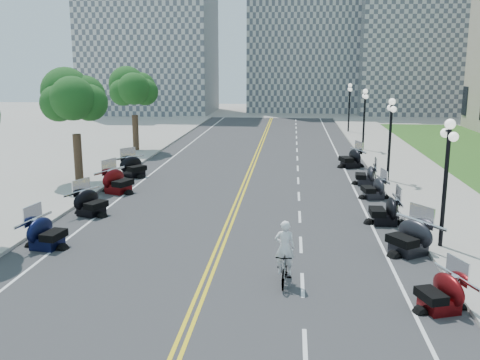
{
  "coord_description": "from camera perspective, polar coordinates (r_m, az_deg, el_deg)",
  "views": [
    {
      "loc": [
        2.75,
        -16.48,
        7.1
      ],
      "look_at": [
        0.48,
        6.77,
        2.0
      ],
      "focal_mm": 40.0,
      "sensor_mm": 36.0,
      "label": 1
    }
  ],
  "objects": [
    {
      "name": "ground",
      "position": [
        18.16,
        -3.65,
        -10.73
      ],
      "size": [
        160.0,
        160.0,
        0.0
      ],
      "primitive_type": "plane",
      "color": "gray"
    },
    {
      "name": "road",
      "position": [
        27.55,
        -0.33,
        -2.61
      ],
      "size": [
        16.0,
        90.0,
        0.01
      ],
      "primitive_type": "cube",
      "color": "#333335",
      "rests_on": "ground"
    },
    {
      "name": "centerline_yellow_a",
      "position": [
        27.56,
        -0.58,
        -2.58
      ],
      "size": [
        0.12,
        90.0,
        0.0
      ],
      "primitive_type": "cube",
      "color": "yellow",
      "rests_on": "road"
    },
    {
      "name": "centerline_yellow_b",
      "position": [
        27.54,
        -0.09,
        -2.6
      ],
      "size": [
        0.12,
        90.0,
        0.0
      ],
      "primitive_type": "cube",
      "color": "yellow",
      "rests_on": "road"
    },
    {
      "name": "edge_line_north",
      "position": [
        27.65,
        12.99,
        -2.86
      ],
      "size": [
        0.12,
        90.0,
        0.0
      ],
      "primitive_type": "cube",
      "color": "white",
      "rests_on": "road"
    },
    {
      "name": "edge_line_south",
      "position": [
        28.9,
        -13.07,
        -2.2
      ],
      "size": [
        0.12,
        90.0,
        0.0
      ],
      "primitive_type": "cube",
      "color": "white",
      "rests_on": "road"
    },
    {
      "name": "lane_dash_5",
      "position": [
        14.36,
        6.95,
        -17.36
      ],
      "size": [
        0.12,
        2.0,
        0.0
      ],
      "primitive_type": "cube",
      "color": "white",
      "rests_on": "road"
    },
    {
      "name": "lane_dash_6",
      "position": [
        17.95,
        6.68,
        -11.04
      ],
      "size": [
        0.12,
        2.0,
        0.0
      ],
      "primitive_type": "cube",
      "color": "white",
      "rests_on": "road"
    },
    {
      "name": "lane_dash_7",
      "position": [
        21.68,
        6.51,
        -6.85
      ],
      "size": [
        0.12,
        2.0,
        0.0
      ],
      "primitive_type": "cube",
      "color": "white",
      "rests_on": "road"
    },
    {
      "name": "lane_dash_8",
      "position": [
        25.49,
        6.39,
        -3.91
      ],
      "size": [
        0.12,
        2.0,
        0.0
      ],
      "primitive_type": "cube",
      "color": "white",
      "rests_on": "road"
    },
    {
      "name": "lane_dash_9",
      "position": [
        29.35,
        6.3,
        -1.73
      ],
      "size": [
        0.12,
        2.0,
        0.0
      ],
      "primitive_type": "cube",
      "color": "white",
      "rests_on": "road"
    },
    {
      "name": "lane_dash_10",
      "position": [
        33.25,
        6.23,
        -0.06
      ],
      "size": [
        0.12,
        2.0,
        0.0
      ],
      "primitive_type": "cube",
      "color": "white",
      "rests_on": "road"
    },
    {
      "name": "lane_dash_11",
      "position": [
        37.17,
        6.18,
        1.25
      ],
      "size": [
        0.12,
        2.0,
        0.0
      ],
      "primitive_type": "cube",
      "color": "white",
      "rests_on": "road"
    },
    {
      "name": "lane_dash_12",
      "position": [
        41.1,
        6.13,
        2.32
      ],
      "size": [
        0.12,
        2.0,
        0.0
      ],
      "primitive_type": "cube",
      "color": "white",
      "rests_on": "road"
    },
    {
      "name": "lane_dash_13",
      "position": [
        45.04,
        6.1,
        3.2
      ],
      "size": [
        0.12,
        2.0,
        0.0
      ],
      "primitive_type": "cube",
      "color": "white",
      "rests_on": "road"
    },
    {
      "name": "lane_dash_14",
      "position": [
        49.0,
        6.07,
        3.93
      ],
      "size": [
        0.12,
        2.0,
        0.0
      ],
      "primitive_type": "cube",
      "color": "white",
      "rests_on": "road"
    },
    {
      "name": "lane_dash_15",
      "position": [
        52.96,
        6.04,
        4.56
      ],
      "size": [
        0.12,
        2.0,
        0.0
      ],
      "primitive_type": "cube",
      "color": "white",
      "rests_on": "road"
    },
    {
      "name": "lane_dash_16",
      "position": [
        56.92,
        6.02,
        5.1
      ],
      "size": [
        0.12,
        2.0,
        0.0
      ],
      "primitive_type": "cube",
      "color": "white",
      "rests_on": "road"
    },
    {
      "name": "lane_dash_17",
      "position": [
        60.9,
        6.0,
        5.57
      ],
      "size": [
        0.12,
        2.0,
        0.0
      ],
      "primitive_type": "cube",
      "color": "white",
      "rests_on": "road"
    },
    {
      "name": "lane_dash_18",
      "position": [
        64.87,
        5.98,
        5.98
      ],
      "size": [
        0.12,
        2.0,
        0.0
      ],
      "primitive_type": "cube",
      "color": "white",
      "rests_on": "road"
    },
    {
      "name": "lane_dash_19",
      "position": [
        68.85,
        5.97,
        6.35
      ],
      "size": [
        0.12,
        2.0,
        0.0
      ],
      "primitive_type": "cube",
      "color": "white",
      "rests_on": "road"
    },
    {
      "name": "sidewalk_north",
      "position": [
        28.47,
        21.21,
        -2.82
      ],
      "size": [
        5.0,
        90.0,
        0.15
      ],
      "primitive_type": "cube",
      "color": "#9E9991",
      "rests_on": "ground"
    },
    {
      "name": "sidewalk_south",
      "position": [
        30.43,
        -20.42,
        -1.82
      ],
      "size": [
        5.0,
        90.0,
        0.15
      ],
      "primitive_type": "cube",
      "color": "#9E9991",
      "rests_on": "ground"
    },
    {
      "name": "distant_block_a",
      "position": [
        81.39,
        -9.59,
        16.31
      ],
      "size": [
        18.0,
        14.0,
        26.0
      ],
      "primitive_type": "cube",
      "color": "gray",
      "rests_on": "ground"
    },
    {
      "name": "distant_block_b",
      "position": [
        84.86,
        6.72,
        17.58
      ],
      "size": [
        16.0,
        12.0,
        30.0
      ],
      "primitive_type": "cube",
      "color": "gray",
      "rests_on": "ground"
    },
    {
      "name": "distant_block_c",
      "position": [
        83.81,
        19.49,
        14.31
      ],
      "size": [
        20.0,
        14.0,
        22.0
      ],
      "primitive_type": "cube",
      "color": "gray",
      "rests_on": "ground"
    },
    {
      "name": "street_lamp_2",
      "position": [
        21.77,
        21.04,
        -0.45
      ],
      "size": [
        0.5,
        1.2,
        4.9
      ],
      "primitive_type": null,
      "color": "black",
      "rests_on": "sidewalk_north"
    },
    {
      "name": "street_lamp_3",
      "position": [
        33.31,
        15.69,
        4.1
      ],
      "size": [
        0.5,
        1.2,
        4.9
      ],
      "primitive_type": null,
      "color": "black",
      "rests_on": "sidewalk_north"
    },
    {
      "name": "street_lamp_4",
      "position": [
        45.09,
        13.09,
        6.28
      ],
      "size": [
        0.5,
        1.2,
        4.9
      ],
      "primitive_type": null,
      "color": "black",
      "rests_on": "sidewalk_north"
    },
    {
      "name": "street_lamp_5",
      "position": [
        56.96,
        11.57,
        7.54
      ],
      "size": [
        0.5,
        1.2,
        4.9
      ],
      "primitive_type": null,
      "color": "black",
      "rests_on": "sidewalk_north"
    },
    {
      "name": "tree_3",
      "position": [
        33.12,
        -17.23,
        7.71
      ],
      "size": [
        4.8,
        4.8,
        9.2
      ],
      "primitive_type": null,
      "color": "#235619",
      "rests_on": "sidewalk_south"
    },
    {
      "name": "tree_4",
      "position": [
        44.42,
        -11.25,
        9.06
      ],
      "size": [
        4.8,
        4.8,
        9.2
      ],
      "primitive_type": null,
      "color": "#235619",
      "rests_on": "sidewalk_south"
    },
    {
      "name": "motorcycle_n_5",
      "position": [
        16.92,
        20.57,
        -10.98
      ],
      "size": [
        2.32,
        2.32,
        1.27
      ],
      "primitive_type": null,
      "rotation": [
        0.0,
        0.0,
        -1.23
      ],
      "color": "#590A0C",
      "rests_on": "road"
    },
    {
      "name": "motorcycle_n_6",
      "position": [
        21.29,
        17.58,
        -5.66
      ],
      "size": [
        2.94,
        2.94,
        1.48
      ],
      "primitive_type": null,
      "rotation": [
        0.0,
        0.0,
        -0.97
      ],
      "color": "black",
      "rests_on": "road"
    },
    {
      "name": "motorcycle_n_7",
      "position": [
        24.91,
        15.17,
        -3.0
      ],
      "size": [
        2.02,
        2.02,
        1.41
      ],
      "primitive_type": null,
      "rotation": [
        0.0,
        0.0,
        -1.57
      ],
      "color": "black",
      "rests_on": "road"
    },
    {
      "name": "motorcycle_n_8",
      "position": [
        29.46,
        14.08,
        -0.73
      ],
      "size": [
        2.12,
        2.12,
        1.28
      ],
      "primitive_type": null,
      "rotation": [
        0.0,
        0.0,
        -1.4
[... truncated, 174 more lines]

